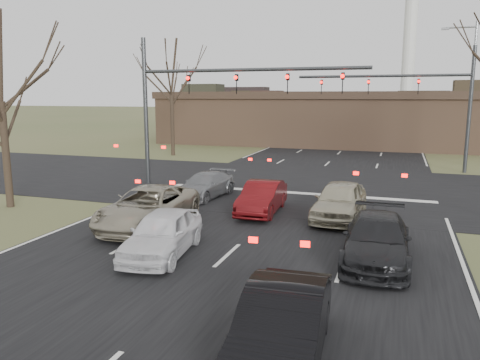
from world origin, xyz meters
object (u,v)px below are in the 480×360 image
object	(u,v)px
streetlight_right_far	(469,86)
car_black_hatch	(282,326)
building	(370,119)
car_charcoal_sedan	(377,239)
car_grey_ahead	(205,185)
car_silver_ahead	(340,201)
mast_arm_far	(423,94)
mast_arm_near	(200,93)
car_red_ahead	(262,197)
car_white_sedan	(163,233)
car_silver_suv	(148,207)

from	to	relation	value
streetlight_right_far	car_black_hatch	bearing A→B (deg)	-102.23
building	car_charcoal_sedan	distance (m)	34.16
car_grey_ahead	car_silver_ahead	world-z (taller)	car_silver_ahead
mast_arm_far	streetlight_right_far	world-z (taller)	streetlight_right_far
building	mast_arm_near	distance (m)	26.14
car_red_ahead	car_grey_ahead	bearing A→B (deg)	146.82
car_red_ahead	streetlight_right_far	bearing A→B (deg)	59.49
building	car_charcoal_sedan	xyz separation A→B (m)	(2.40, -34.02, -1.98)
car_silver_ahead	building	bearing A→B (deg)	94.61
mast_arm_far	car_white_sedan	bearing A→B (deg)	-111.58
car_black_hatch	car_silver_ahead	distance (m)	10.79
car_silver_suv	car_red_ahead	world-z (taller)	car_silver_suv
car_charcoal_sedan	car_silver_ahead	size ratio (longest dim) A/B	1.06
car_silver_suv	car_black_hatch	world-z (taller)	car_silver_suv
car_grey_ahead	car_silver_ahead	distance (m)	7.04
car_charcoal_sedan	car_grey_ahead	size ratio (longest dim) A/B	1.14
car_silver_suv	mast_arm_near	bearing A→B (deg)	95.20
car_red_ahead	car_white_sedan	bearing A→B (deg)	-105.67
building	mast_arm_far	bearing A→B (deg)	-74.42
car_white_sedan	car_red_ahead	distance (m)	6.30
car_black_hatch	car_charcoal_sedan	bearing A→B (deg)	73.57
car_silver_suv	streetlight_right_far	bearing A→B (deg)	54.88
streetlight_right_far	car_charcoal_sedan	distance (m)	24.04
mast_arm_near	car_red_ahead	xyz separation A→B (m)	(4.73, -4.41, -4.41)
streetlight_right_far	car_red_ahead	bearing A→B (deg)	-118.08
streetlight_right_far	car_black_hatch	size ratio (longest dim) A/B	2.34
building	streetlight_right_far	bearing A→B (deg)	-56.35
car_white_sedan	car_charcoal_sedan	world-z (taller)	car_white_sedan
mast_arm_near	car_white_sedan	world-z (taller)	mast_arm_near
car_red_ahead	car_silver_ahead	world-z (taller)	car_silver_ahead
streetlight_right_far	car_white_sedan	world-z (taller)	streetlight_right_far
building	car_grey_ahead	distance (m)	28.06
car_white_sedan	car_black_hatch	xyz separation A→B (m)	(4.94, -4.61, -0.00)
mast_arm_far	car_silver_ahead	world-z (taller)	mast_arm_far
car_grey_ahead	building	bearing A→B (deg)	84.01
mast_arm_far	streetlight_right_far	xyz separation A→B (m)	(3.14, 4.00, 0.57)
car_silver_ahead	car_silver_suv	bearing A→B (deg)	-149.70
car_silver_suv	car_black_hatch	size ratio (longest dim) A/B	1.26
streetlight_right_far	car_grey_ahead	bearing A→B (deg)	-129.21
car_grey_ahead	mast_arm_far	bearing A→B (deg)	56.84
mast_arm_near	car_red_ahead	size ratio (longest dim) A/B	3.00
building	car_grey_ahead	xyz separation A→B (m)	(-6.00, -27.33, -2.07)
building	car_black_hatch	size ratio (longest dim) A/B	9.92
mast_arm_far	car_charcoal_sedan	bearing A→B (deg)	-95.37
mast_arm_near	car_silver_suv	xyz separation A→B (m)	(1.23, -7.83, -4.33)
mast_arm_near	car_white_sedan	bearing A→B (deg)	-72.70
car_grey_ahead	mast_arm_near	bearing A→B (deg)	124.21
car_black_hatch	car_silver_ahead	world-z (taller)	car_silver_ahead
car_black_hatch	mast_arm_far	bearing A→B (deg)	79.16
building	streetlight_right_far	size ratio (longest dim) A/B	4.24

